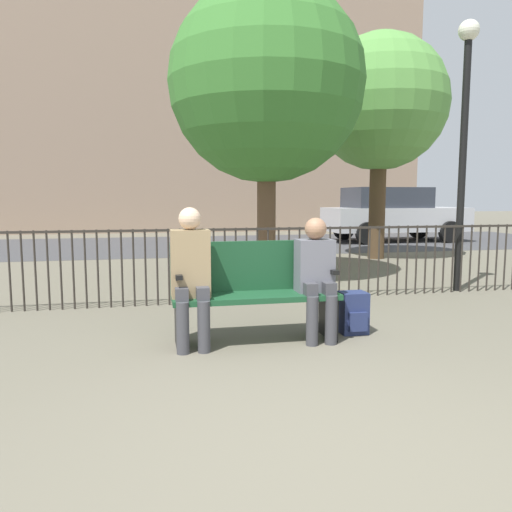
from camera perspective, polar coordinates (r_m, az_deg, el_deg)
The scene contains 12 objects.
ground_plane at distance 2.63m, azimuth 11.80°, elevation -23.83°, with size 80.00×80.00×0.00m, color #605B4C.
park_bench at distance 4.66m, azimuth -0.20°, elevation -3.72°, with size 1.53×0.45×0.92m.
seated_person_0 at distance 4.42m, azimuth -7.46°, elevation -1.67°, with size 0.34×0.39×1.24m.
seated_person_1 at distance 4.66m, azimuth 6.89°, elevation -1.83°, with size 0.34×0.39×1.14m.
backpack at distance 5.02m, azimuth 11.05°, elevation -6.42°, with size 0.26×0.26×0.41m.
fence_railing at distance 6.30m, azimuth -3.55°, elevation -0.32°, with size 9.01×0.03×0.95m.
tree_0 at distance 11.33m, azimuth 13.99°, elevation 16.53°, with size 2.84×2.84×4.75m.
tree_1 at distance 8.31m, azimuth 1.23°, elevation 18.98°, with size 3.10×3.10×4.66m.
lamp_post at distance 7.70m, azimuth 22.76°, elevation 14.59°, with size 0.28×0.28×3.72m.
street_surface at distance 14.16m, azimuth -8.25°, elevation 1.28°, with size 24.00×6.00×0.01m.
parked_car_0 at distance 15.67m, azimuth 15.34°, elevation 4.71°, with size 4.20×1.94×1.62m.
building_facade at distance 22.69m, azimuth -10.02°, elevation 19.96°, with size 20.00×6.00×13.12m.
Camera 1 is at (-0.95, -2.06, 1.33)m, focal length 35.00 mm.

